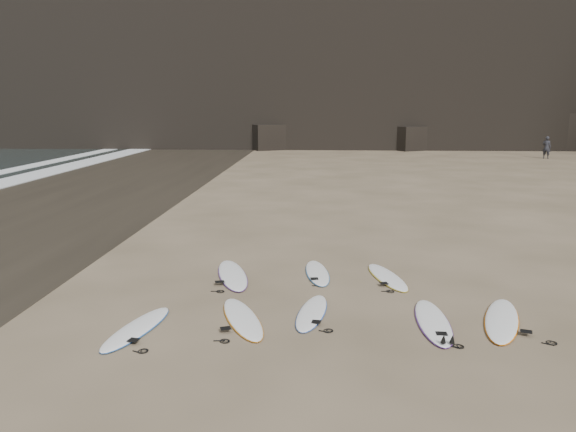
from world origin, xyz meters
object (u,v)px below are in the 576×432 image
(surfboard_0, at_px, (137,328))
(person_a, at_px, (547,147))
(surfboard_2, at_px, (312,312))
(surfboard_6, at_px, (317,272))
(surfboard_4, at_px, (502,319))
(surfboard_3, at_px, (433,321))
(surfboard_7, at_px, (387,277))
(surfboard_5, at_px, (232,274))
(surfboard_1, at_px, (242,318))

(surfboard_0, height_order, person_a, person_a)
(surfboard_2, height_order, surfboard_6, surfboard_6)
(surfboard_4, bearing_deg, surfboard_3, -154.46)
(surfboard_3, xyz_separation_m, surfboard_7, (-0.57, 2.99, -0.00))
(surfboard_2, relative_size, surfboard_5, 0.81)
(surfboard_1, xyz_separation_m, person_a, (20.37, 36.77, 0.88))
(surfboard_5, bearing_deg, surfboard_1, -92.81)
(surfboard_2, xyz_separation_m, surfboard_5, (-2.08, 2.55, 0.01))
(surfboard_4, distance_m, surfboard_7, 3.45)
(surfboard_2, height_order, person_a, person_a)
(surfboard_4, xyz_separation_m, surfboard_5, (-5.97, 2.78, 0.00))
(surfboard_3, bearing_deg, surfboard_2, 172.50)
(surfboard_1, distance_m, surfboard_2, 1.48)
(surfboard_5, relative_size, person_a, 1.49)
(surfboard_2, height_order, surfboard_7, surfboard_7)
(surfboard_4, relative_size, surfboard_5, 0.96)
(surfboard_0, xyz_separation_m, surfboard_6, (3.54, 3.93, -0.00))
(surfboard_4, distance_m, surfboard_6, 4.89)
(surfboard_0, distance_m, person_a, 43.59)
(surfboard_0, bearing_deg, person_a, 71.95)
(surfboard_2, relative_size, person_a, 1.20)
(surfboard_1, distance_m, surfboard_6, 3.64)
(surfboard_1, xyz_separation_m, surfboard_5, (-0.66, 2.97, 0.00))
(person_a, bearing_deg, surfboard_5, 92.82)
(surfboard_0, height_order, surfboard_7, same)
(surfboard_0, distance_m, surfboard_4, 7.36)
(surfboard_2, distance_m, surfboard_6, 2.88)
(surfboard_1, xyz_separation_m, surfboard_2, (1.42, 0.42, -0.00))
(surfboard_0, relative_size, surfboard_7, 0.99)
(surfboard_0, distance_m, surfboard_6, 5.29)
(surfboard_1, distance_m, surfboard_3, 3.89)
(surfboard_1, relative_size, surfboard_5, 0.90)
(surfboard_4, xyz_separation_m, surfboard_7, (-1.99, 2.82, -0.00))
(surfboard_0, distance_m, surfboard_3, 5.93)
(surfboard_3, bearing_deg, person_a, 67.38)
(surfboard_7, xyz_separation_m, person_a, (17.05, 33.75, 0.88))
(surfboard_1, height_order, surfboard_2, surfboard_1)
(surfboard_2, bearing_deg, surfboard_5, 138.31)
(surfboard_3, distance_m, person_a, 40.27)
(surfboard_3, height_order, surfboard_5, surfboard_5)
(surfboard_6, bearing_deg, surfboard_1, -121.37)
(surfboard_3, xyz_separation_m, surfboard_4, (1.42, 0.17, 0.00))
(surfboard_0, height_order, surfboard_1, surfboard_1)
(surfboard_1, bearing_deg, surfboard_4, -18.31)
(surfboard_4, bearing_deg, surfboard_7, 144.04)
(surfboard_4, bearing_deg, surfboard_5, 173.89)
(surfboard_0, relative_size, surfboard_3, 0.93)
(surfboard_7, height_order, person_a, person_a)
(surfboard_0, relative_size, surfboard_5, 0.86)
(surfboard_4, relative_size, surfboard_6, 1.15)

